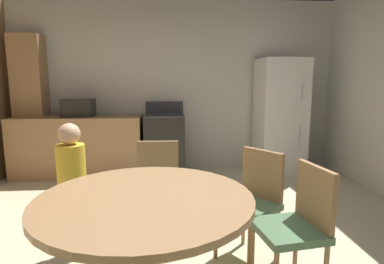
{
  "coord_description": "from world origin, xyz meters",
  "views": [
    {
      "loc": [
        -0.11,
        -2.27,
        1.4
      ],
      "look_at": [
        0.12,
        0.83,
        0.9
      ],
      "focal_mm": 28.77,
      "sensor_mm": 36.0,
      "label": 1
    }
  ],
  "objects_px": {
    "chair_east": "(298,222)",
    "chair_north": "(157,184)",
    "dining_table": "(146,222)",
    "person_child": "(73,187)",
    "microwave": "(79,108)",
    "oven_range": "(165,143)",
    "refrigerator": "(280,116)",
    "chair_northeast": "(253,198)"
  },
  "relations": [
    {
      "from": "dining_table",
      "to": "chair_northeast",
      "type": "distance_m",
      "value": 0.99
    },
    {
      "from": "refrigerator",
      "to": "person_child",
      "type": "distance_m",
      "value": 3.36
    },
    {
      "from": "chair_east",
      "to": "refrigerator",
      "type": "bearing_deg",
      "value": -116.01
    },
    {
      "from": "refrigerator",
      "to": "chair_northeast",
      "type": "bearing_deg",
      "value": -114.29
    },
    {
      "from": "microwave",
      "to": "person_child",
      "type": "xyz_separation_m",
      "value": [
        0.57,
        -2.28,
        -0.45
      ]
    },
    {
      "from": "oven_range",
      "to": "refrigerator",
      "type": "relative_size",
      "value": 0.62
    },
    {
      "from": "chair_northeast",
      "to": "chair_north",
      "type": "distance_m",
      "value": 0.86
    },
    {
      "from": "oven_range",
      "to": "chair_north",
      "type": "height_order",
      "value": "oven_range"
    },
    {
      "from": "microwave",
      "to": "chair_northeast",
      "type": "height_order",
      "value": "microwave"
    },
    {
      "from": "dining_table",
      "to": "chair_northeast",
      "type": "relative_size",
      "value": 1.42
    },
    {
      "from": "microwave",
      "to": "chair_east",
      "type": "bearing_deg",
      "value": -52.8
    },
    {
      "from": "dining_table",
      "to": "chair_east",
      "type": "relative_size",
      "value": 1.42
    },
    {
      "from": "dining_table",
      "to": "chair_north",
      "type": "xyz_separation_m",
      "value": [
        0.03,
        0.98,
        -0.1
      ]
    },
    {
      "from": "chair_northeast",
      "to": "chair_east",
      "type": "bearing_deg",
      "value": 76.06
    },
    {
      "from": "refrigerator",
      "to": "person_child",
      "type": "height_order",
      "value": "refrigerator"
    },
    {
      "from": "microwave",
      "to": "chair_north",
      "type": "bearing_deg",
      "value": -58.7
    },
    {
      "from": "refrigerator",
      "to": "oven_range",
      "type": "bearing_deg",
      "value": 178.28
    },
    {
      "from": "dining_table",
      "to": "refrigerator",
      "type": "bearing_deg",
      "value": 57.77
    },
    {
      "from": "chair_east",
      "to": "chair_north",
      "type": "xyz_separation_m",
      "value": [
        -0.94,
        0.84,
        0.0
      ]
    },
    {
      "from": "chair_east",
      "to": "person_child",
      "type": "height_order",
      "value": "person_child"
    },
    {
      "from": "oven_range",
      "to": "chair_north",
      "type": "bearing_deg",
      "value": -91.17
    },
    {
      "from": "oven_range",
      "to": "person_child",
      "type": "xyz_separation_m",
      "value": [
        -0.71,
        -2.28,
        0.11
      ]
    },
    {
      "from": "refrigerator",
      "to": "person_child",
      "type": "xyz_separation_m",
      "value": [
        -2.5,
        -2.23,
        -0.3
      ]
    },
    {
      "from": "microwave",
      "to": "chair_northeast",
      "type": "bearing_deg",
      "value": -50.59
    },
    {
      "from": "oven_range",
      "to": "chair_east",
      "type": "distance_m",
      "value": 3.01
    },
    {
      "from": "chair_east",
      "to": "chair_north",
      "type": "distance_m",
      "value": 1.26
    },
    {
      "from": "refrigerator",
      "to": "person_child",
      "type": "bearing_deg",
      "value": -138.31
    },
    {
      "from": "oven_range",
      "to": "chair_northeast",
      "type": "relative_size",
      "value": 1.26
    },
    {
      "from": "dining_table",
      "to": "oven_range",
      "type": "bearing_deg",
      "value": 88.62
    },
    {
      "from": "oven_range",
      "to": "refrigerator",
      "type": "xyz_separation_m",
      "value": [
        1.79,
        -0.05,
        0.41
      ]
    },
    {
      "from": "dining_table",
      "to": "person_child",
      "type": "relative_size",
      "value": 1.14
    },
    {
      "from": "microwave",
      "to": "oven_range",
      "type": "bearing_deg",
      "value": 0.16
    },
    {
      "from": "chair_northeast",
      "to": "person_child",
      "type": "relative_size",
      "value": 0.8
    },
    {
      "from": "dining_table",
      "to": "person_child",
      "type": "bearing_deg",
      "value": 130.87
    },
    {
      "from": "oven_range",
      "to": "chair_northeast",
      "type": "distance_m",
      "value": 2.53
    },
    {
      "from": "chair_east",
      "to": "chair_north",
      "type": "bearing_deg",
      "value": -50.12
    },
    {
      "from": "chair_northeast",
      "to": "chair_east",
      "type": "relative_size",
      "value": 1.0
    },
    {
      "from": "chair_east",
      "to": "person_child",
      "type": "distance_m",
      "value": 1.71
    },
    {
      "from": "microwave",
      "to": "dining_table",
      "type": "height_order",
      "value": "microwave"
    },
    {
      "from": "oven_range",
      "to": "refrigerator",
      "type": "bearing_deg",
      "value": -1.72
    },
    {
      "from": "dining_table",
      "to": "chair_north",
      "type": "relative_size",
      "value": 1.42
    },
    {
      "from": "microwave",
      "to": "person_child",
      "type": "relative_size",
      "value": 0.4
    }
  ]
}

